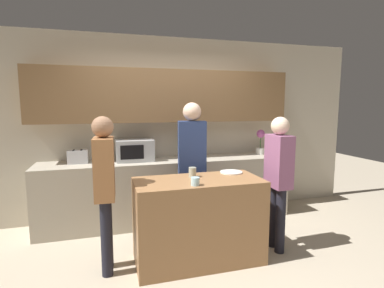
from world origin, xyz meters
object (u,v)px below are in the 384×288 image
potted_plant (260,142)px  bottle_0 (186,150)px  plate_on_island (231,172)px  person_right (192,158)px  bottle_2 (200,150)px  cup_1 (195,181)px  cup_0 (192,172)px  microwave (135,150)px  bottle_1 (192,150)px  toaster (78,157)px  person_center (105,182)px  person_left (278,173)px

potted_plant → bottle_0: (-1.21, 0.06, -0.08)m
plate_on_island → person_right: (-0.37, 0.38, 0.12)m
bottle_2 → cup_1: (-0.51, -1.48, -0.07)m
bottle_0 → cup_0: (-0.25, -1.22, -0.06)m
microwave → bottle_0: 0.78m
microwave → bottle_1: (0.85, 0.01, -0.03)m
bottle_2 → cup_0: bearing=-111.0°
potted_plant → person_right: person_right is taller
potted_plant → cup_0: size_ratio=3.63×
toaster → bottle_2: 1.72m
toaster → potted_plant: size_ratio=0.66×
cup_1 → person_right: (0.20, 0.80, 0.08)m
cup_0 → potted_plant: bearing=38.5°
person_right → person_center: bearing=36.1°
cup_1 → bottle_2: bearing=71.0°
bottle_1 → cup_0: bearing=-105.8°
potted_plant → bottle_0: potted_plant is taller
cup_1 → person_center: bearing=163.0°
bottle_2 → person_right: 0.75m
cup_1 → bottle_0: bearing=78.3°
bottle_0 → plate_on_island: bearing=-78.1°
bottle_0 → bottle_2: bearing=-23.7°
microwave → person_center: 1.31m
bottle_1 → person_left: size_ratio=0.20×
potted_plant → cup_1: size_ratio=4.56×
cup_0 → microwave: bearing=114.0°
microwave → person_right: (0.64, -0.71, -0.03)m
microwave → potted_plant: bearing=0.0°
potted_plant → cup_0: 1.88m
toaster → plate_on_island: 2.08m
person_right → potted_plant: bearing=-143.0°
plate_on_island → cup_1: 0.70m
cup_1 → person_right: bearing=76.2°
toaster → cup_0: size_ratio=2.39×
potted_plant → person_center: bearing=-152.6°
person_center → cup_0: bearing=97.3°
person_left → person_center: (-1.92, 0.06, 0.02)m
microwave → cup_1: size_ratio=6.00×
microwave → cup_1: microwave is taller
plate_on_island → person_left: size_ratio=0.17×
person_right → bottle_1: bearing=-96.9°
bottle_2 → potted_plant: bearing=1.4°
toaster → bottle_1: bearing=0.3°
toaster → person_center: (0.35, -1.24, -0.06)m
cup_1 → microwave: bearing=106.7°
bottle_1 → cup_1: bearing=-104.9°
bottle_2 → plate_on_island: bearing=-87.0°
microwave → person_center: person_center is taller
bottle_1 → plate_on_island: size_ratio=1.20×
bottle_0 → person_center: bearing=-132.4°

